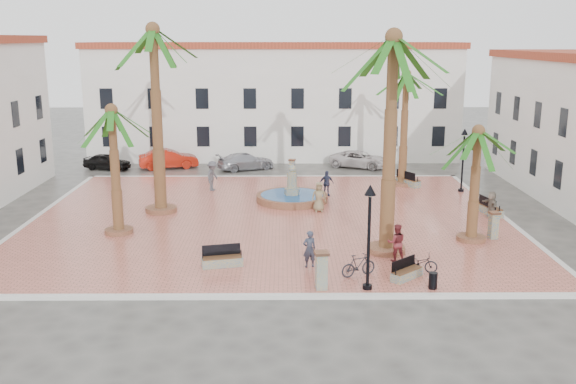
# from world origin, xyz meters

# --- Properties ---
(ground) EXTENTS (120.00, 120.00, 0.00)m
(ground) POSITION_xyz_m (0.00, 0.00, 0.00)
(ground) COLOR #56544F
(ground) RESTS_ON ground
(plaza) EXTENTS (26.00, 22.00, 0.15)m
(plaza) POSITION_xyz_m (0.00, 0.00, 0.07)
(plaza) COLOR #D46F5C
(plaza) RESTS_ON ground
(kerb_n) EXTENTS (26.30, 0.30, 0.16)m
(kerb_n) POSITION_xyz_m (0.00, 11.00, 0.08)
(kerb_n) COLOR silver
(kerb_n) RESTS_ON ground
(kerb_s) EXTENTS (26.30, 0.30, 0.16)m
(kerb_s) POSITION_xyz_m (0.00, -11.00, 0.08)
(kerb_s) COLOR silver
(kerb_s) RESTS_ON ground
(kerb_e) EXTENTS (0.30, 22.30, 0.16)m
(kerb_e) POSITION_xyz_m (13.00, 0.00, 0.08)
(kerb_e) COLOR silver
(kerb_e) RESTS_ON ground
(kerb_w) EXTENTS (0.30, 22.30, 0.16)m
(kerb_w) POSITION_xyz_m (-13.00, 0.00, 0.08)
(kerb_w) COLOR silver
(kerb_w) RESTS_ON ground
(building_north) EXTENTS (30.40, 7.40, 9.50)m
(building_north) POSITION_xyz_m (-0.00, 19.99, 4.77)
(building_north) COLOR white
(building_north) RESTS_ON ground
(fountain) EXTENTS (4.33, 4.33, 2.24)m
(fountain) POSITION_xyz_m (1.27, 3.66, 0.45)
(fountain) COLOR #8F583D
(fountain) RESTS_ON plaza
(palm_nw) EXTENTS (5.77, 5.77, 10.53)m
(palm_nw) POSITION_xyz_m (-6.25, 1.31, 9.24)
(palm_nw) COLOR #8F583D
(palm_nw) RESTS_ON plaza
(palm_sw) EXTENTS (4.65, 4.65, 6.57)m
(palm_sw) POSITION_xyz_m (-7.64, -2.79, 5.65)
(palm_sw) COLOR #8F583D
(palm_sw) RESTS_ON plaza
(palm_s) EXTENTS (5.74, 5.74, 10.11)m
(palm_s) POSITION_xyz_m (5.50, -5.88, 8.85)
(palm_s) COLOR #8F583D
(palm_s) RESTS_ON plaza
(palm_e) EXTENTS (4.60, 4.60, 5.71)m
(palm_e) POSITION_xyz_m (9.97, -4.14, 4.83)
(palm_e) COLOR #8F583D
(palm_e) RESTS_ON plaza
(palm_ne) EXTENTS (4.72, 4.72, 7.71)m
(palm_ne) POSITION_xyz_m (8.77, 8.09, 6.73)
(palm_ne) COLOR #8F583D
(palm_ne) RESTS_ON plaza
(bench_s) EXTENTS (1.85, 0.93, 0.94)m
(bench_s) POSITION_xyz_m (-1.92, -7.78, 0.41)
(bench_s) COLOR gray
(bench_s) RESTS_ON plaza
(bench_se) EXTENTS (1.50, 1.43, 0.84)m
(bench_se) POSITION_xyz_m (5.81, -9.32, 0.39)
(bench_se) COLOR gray
(bench_se) RESTS_ON plaza
(bench_e) EXTENTS (0.97, 1.95, 0.99)m
(bench_e) POSITION_xyz_m (12.38, 0.56, 0.43)
(bench_e) COLOR gray
(bench_e) RESTS_ON plaza
(bench_ne) EXTENTS (1.48, 1.95, 1.01)m
(bench_ne) POSITION_xyz_m (9.13, 7.88, 0.44)
(bench_ne) COLOR gray
(bench_ne) RESTS_ON plaza
(lamppost_s) EXTENTS (0.46, 0.46, 4.24)m
(lamppost_s) POSITION_xyz_m (4.06, -10.40, 3.02)
(lamppost_s) COLOR black
(lamppost_s) RESTS_ON plaza
(lamppost_e) EXTENTS (0.45, 0.45, 4.10)m
(lamppost_e) POSITION_xyz_m (12.26, 6.15, 2.92)
(lamppost_e) COLOR black
(lamppost_e) RESTS_ON plaza
(bollard_se) EXTENTS (0.61, 0.61, 1.54)m
(bollard_se) POSITION_xyz_m (2.23, -10.40, 0.95)
(bollard_se) COLOR gray
(bollard_se) RESTS_ON plaza
(bollard_n) EXTENTS (0.55, 0.55, 1.33)m
(bollard_n) POSITION_xyz_m (1.36, 10.40, 0.84)
(bollard_n) COLOR gray
(bollard_n) RESTS_ON plaza
(bollard_e) EXTENTS (0.57, 0.57, 1.36)m
(bollard_e) POSITION_xyz_m (11.11, -3.91, 0.86)
(bollard_e) COLOR gray
(bollard_e) RESTS_ON plaza
(litter_bin) EXTENTS (0.34, 0.34, 0.66)m
(litter_bin) POSITION_xyz_m (6.65, -10.40, 0.48)
(litter_bin) COLOR black
(litter_bin) RESTS_ON plaza
(cyclist_a) EXTENTS (0.69, 0.56, 1.64)m
(cyclist_a) POSITION_xyz_m (1.86, -7.90, 0.97)
(cyclist_a) COLOR #303546
(cyclist_a) RESTS_ON plaza
(bicycle_a) EXTENTS (1.66, 0.87, 0.83)m
(bicycle_a) POSITION_xyz_m (6.45, -8.56, 0.57)
(bicycle_a) COLOR black
(bicycle_a) RESTS_ON plaza
(cyclist_b) EXTENTS (0.84, 0.66, 1.70)m
(cyclist_b) POSITION_xyz_m (5.75, -7.15, 1.00)
(cyclist_b) COLOR maroon
(cyclist_b) RESTS_ON plaza
(bicycle_b) EXTENTS (1.63, 1.06, 0.95)m
(bicycle_b) POSITION_xyz_m (3.86, -9.02, 0.63)
(bicycle_b) COLOR black
(bicycle_b) RESTS_ON plaza
(pedestrian_fountain_a) EXTENTS (0.87, 0.60, 1.71)m
(pedestrian_fountain_a) POSITION_xyz_m (2.77, 1.28, 1.01)
(pedestrian_fountain_a) COLOR #847451
(pedestrian_fountain_a) RESTS_ON plaza
(pedestrian_fountain_b) EXTENTS (1.00, 0.61, 1.59)m
(pedestrian_fountain_b) POSITION_xyz_m (3.45, 5.07, 0.95)
(pedestrian_fountain_b) COLOR #2F3551
(pedestrian_fountain_b) RESTS_ON plaza
(pedestrian_north) EXTENTS (1.07, 1.42, 1.95)m
(pedestrian_north) POSITION_xyz_m (-3.85, 6.51, 1.13)
(pedestrian_north) COLOR #4E4D52
(pedestrian_north) RESTS_ON plaza
(pedestrian_east) EXTENTS (0.73, 1.47, 1.52)m
(pedestrian_east) POSITION_xyz_m (12.17, -0.21, 0.91)
(pedestrian_east) COLOR slate
(pedestrian_east) RESTS_ON plaza
(car_black) EXTENTS (3.85, 2.34, 1.23)m
(car_black) POSITION_xyz_m (-12.77, 14.24, 0.61)
(car_black) COLOR black
(car_black) RESTS_ON ground
(car_red) EXTENTS (4.75, 2.69, 1.48)m
(car_red) POSITION_xyz_m (-8.13, 14.64, 0.74)
(car_red) COLOR #A11A0B
(car_red) RESTS_ON ground
(car_silver) EXTENTS (4.73, 3.40, 1.27)m
(car_silver) POSITION_xyz_m (-2.13, 14.11, 0.64)
(car_silver) COLOR #A7A8B0
(car_silver) RESTS_ON ground
(car_white) EXTENTS (5.03, 3.75, 1.27)m
(car_white) POSITION_xyz_m (6.67, 14.90, 0.63)
(car_white) COLOR silver
(car_white) RESTS_ON ground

